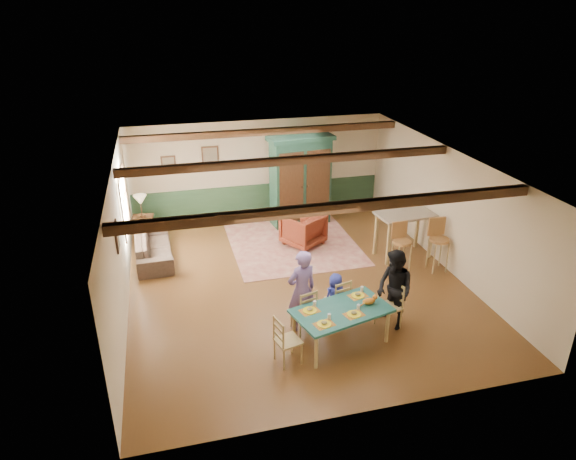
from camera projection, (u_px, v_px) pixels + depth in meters
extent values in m
plane|color=#533217|center=(295.00, 281.00, 11.17)|extent=(8.00, 8.00, 0.00)
cube|color=beige|center=(258.00, 169.00, 14.15)|extent=(7.00, 0.02, 2.70)
cube|color=beige|center=(120.00, 243.00, 9.83)|extent=(0.02, 8.00, 2.70)
cube|color=beige|center=(448.00, 209.00, 11.40)|extent=(0.02, 8.00, 2.70)
cube|color=beige|center=(296.00, 162.00, 10.06)|extent=(7.00, 8.00, 0.02)
cube|color=#213D26|center=(259.00, 200.00, 14.50)|extent=(6.95, 0.03, 0.90)
cube|color=black|center=(334.00, 208.00, 8.07)|extent=(6.95, 0.16, 0.16)
cube|color=black|center=(291.00, 161.00, 10.46)|extent=(6.95, 0.16, 0.16)
cube|color=black|center=(265.00, 132.00, 12.76)|extent=(6.95, 0.16, 0.16)
imported|color=#785C9E|center=(302.00, 291.00, 9.27)|extent=(0.66, 0.52, 1.60)
imported|color=black|center=(394.00, 290.00, 9.37)|extent=(0.75, 0.87, 1.53)
imported|color=#252E95|center=(335.00, 296.00, 9.73)|extent=(0.52, 0.40, 0.93)
cube|color=beige|center=(291.00, 241.00, 13.06)|extent=(3.08, 3.65, 0.01)
cube|color=#153528|center=(300.00, 181.00, 13.65)|extent=(1.78, 0.88, 2.42)
imported|color=#4B170F|center=(303.00, 229.00, 12.72)|extent=(1.22, 1.23, 0.82)
imported|color=#372A22|center=(153.00, 247.00, 12.05)|extent=(0.88, 2.07, 0.60)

